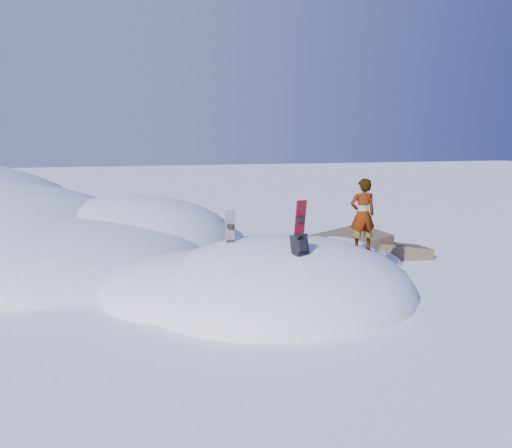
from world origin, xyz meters
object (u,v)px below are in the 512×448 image
object	(u,v)px
snowboard_red	(299,230)
snowboard_dark	(230,236)
backpack	(300,245)
person	(363,215)

from	to	relation	value
snowboard_red	snowboard_dark	distance (m)	1.75
snowboard_red	backpack	distance (m)	1.30
snowboard_red	person	world-z (taller)	person
snowboard_dark	person	size ratio (longest dim) A/B	0.73
snowboard_red	person	xyz separation A→B (m)	(1.62, -0.23, 0.37)
snowboard_red	person	bearing A→B (deg)	-24.53
snowboard_red	snowboard_dark	world-z (taller)	snowboard_red
backpack	person	distance (m)	2.33
backpack	person	xyz separation A→B (m)	(2.06, 0.99, 0.46)
snowboard_dark	person	world-z (taller)	person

